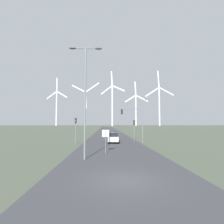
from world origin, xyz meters
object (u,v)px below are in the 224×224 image
stop_sign_near (106,137)px  wind_turbine_far_right (159,102)px  wind_turbine_center (112,101)px  traffic_light_mast_overhead (134,118)px  streetlamp (85,89)px  car_approaching (113,138)px  wind_turbine_far_left (57,105)px  wind_turbine_left (86,105)px  traffic_light_post_near_right (134,126)px  wind_turbine_right (136,107)px  traffic_light_post_near_left (76,125)px

stop_sign_near → wind_turbine_far_right: wind_turbine_far_right is taller
wind_turbine_center → traffic_light_mast_overhead: bearing=-91.0°
streetlamp → wind_turbine_center: bearing=87.1°
traffic_light_mast_overhead → car_approaching: size_ratio=1.50×
stop_sign_near → wind_turbine_far_left: 235.26m
traffic_light_mast_overhead → wind_turbine_center: bearing=89.0°
wind_turbine_left → wind_turbine_center: wind_turbine_center is taller
traffic_light_post_near_right → traffic_light_mast_overhead: bearing=-98.8°
streetlamp → wind_turbine_right: 224.69m
wind_turbine_left → wind_turbine_center: 46.42m
car_approaching → traffic_light_mast_overhead: bearing=-4.8°
stop_sign_near → traffic_light_mast_overhead: (5.05, 10.76, 2.56)m
wind_turbine_far_left → car_approaching: bearing=-71.9°
stop_sign_near → traffic_light_post_near_right: 14.58m
traffic_light_mast_overhead → wind_turbine_center: size_ratio=0.09×
traffic_light_post_near_right → stop_sign_near: bearing=-112.1°
traffic_light_post_near_left → wind_turbine_right: (46.19, 206.84, 23.04)m
stop_sign_near → wind_turbine_far_left: (-68.25, 223.46, 27.54)m
streetlamp → traffic_light_mast_overhead: bearing=63.3°
car_approaching → stop_sign_near: bearing=-96.9°
wind_turbine_center → wind_turbine_far_right: 65.04m
wind_turbine_center → wind_turbine_right: wind_turbine_center is taller
streetlamp → wind_turbine_center: (10.15, 202.35, 24.39)m
wind_turbine_center → streetlamp: bearing=-92.9°
stop_sign_near → wind_turbine_left: wind_turbine_left is taller
car_approaching → wind_turbine_far_right: (70.71, 200.24, 31.28)m
wind_turbine_far_left → wind_turbine_right: bearing=-3.7°
traffic_light_post_near_right → car_approaching: bearing=-149.8°
wind_turbine_left → wind_turbine_right: size_ratio=1.00×
streetlamp → wind_turbine_center: wind_turbine_center is taller
traffic_light_post_near_left → wind_turbine_left: 220.58m
traffic_light_post_near_left → car_approaching: traffic_light_post_near_left is taller
stop_sign_near → traffic_light_post_near_right: (5.47, 13.47, 1.08)m
car_approaching → traffic_light_post_near_right: bearing=30.2°
traffic_light_post_near_right → wind_turbine_far_right: (66.59, 197.83, 29.24)m
wind_turbine_far_left → wind_turbine_left: wind_turbine_far_left is taller
wind_turbine_far_left → wind_turbine_far_right: bearing=-5.0°
wind_turbine_left → wind_turbine_far_right: 102.09m
car_approaching → wind_turbine_right: 210.69m
traffic_light_post_near_right → wind_turbine_far_right: bearing=71.4°
traffic_light_mast_overhead → wind_turbine_far_left: 226.36m
streetlamp → wind_turbine_far_left: size_ratio=0.16×
stop_sign_near → wind_turbine_left: (-28.76, 227.21, 28.12)m
streetlamp → wind_turbine_far_left: 237.27m
traffic_light_mast_overhead → wind_turbine_center: 190.26m
stop_sign_near → traffic_light_post_near_left: 10.88m
traffic_light_mast_overhead → wind_turbine_left: bearing=98.9°
wind_turbine_far_right → traffic_light_post_near_right: bearing=-108.6°
streetlamp → traffic_light_mast_overhead: (7.03, 13.99, -2.28)m
car_approaching → wind_turbine_center: wind_turbine_center is taller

